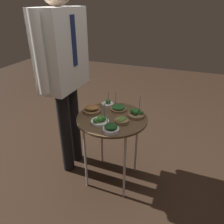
{
  "coord_description": "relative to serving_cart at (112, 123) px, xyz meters",
  "views": [
    {
      "loc": [
        -1.5,
        -0.58,
        1.55
      ],
      "look_at": [
        0.0,
        0.0,
        0.72
      ],
      "focal_mm": 35.0,
      "sensor_mm": 36.0,
      "label": 1
    }
  ],
  "objects": [
    {
      "name": "ground_plane",
      "position": [
        0.0,
        0.0,
        -0.61
      ],
      "size": [
        8.0,
        8.0,
        0.0
      ],
      "primitive_type": "plane",
      "color": "black"
    },
    {
      "name": "serving_cart",
      "position": [
        0.0,
        0.0,
        0.0
      ],
      "size": [
        0.6,
        0.6,
        0.67
      ],
      "color": "brown",
      "rests_on": "ground_plane"
    },
    {
      "name": "bowl_spinach_center",
      "position": [
        0.15,
        -0.01,
        0.08
      ],
      "size": [
        0.14,
        0.14,
        0.17
      ],
      "color": "brown",
      "rests_on": "serving_cart"
    },
    {
      "name": "bowl_asparagus_front_right",
      "position": [
        -0.06,
        -0.11,
        0.07
      ],
      "size": [
        0.11,
        0.11,
        0.04
      ],
      "color": "brown",
      "rests_on": "serving_cart"
    },
    {
      "name": "bowl_broccoli_far_rim",
      "position": [
        0.2,
        0.12,
        0.08
      ],
      "size": [
        0.11,
        0.11,
        0.15
      ],
      "color": "silver",
      "rests_on": "serving_cart"
    },
    {
      "name": "bowl_roast_front_left",
      "position": [
        0.03,
        0.2,
        0.08
      ],
      "size": [
        0.15,
        0.15,
        0.06
      ],
      "color": "brown",
      "rests_on": "serving_cart"
    },
    {
      "name": "bowl_broccoli_near_rim",
      "position": [
        -0.13,
        0.05,
        0.08
      ],
      "size": [
        0.15,
        0.15,
        0.18
      ],
      "color": "white",
      "rests_on": "serving_cart"
    },
    {
      "name": "bowl_broccoli_mid_left",
      "position": [
        0.08,
        -0.18,
        0.08
      ],
      "size": [
        0.14,
        0.14,
        0.18
      ],
      "color": "brown",
      "rests_on": "serving_cart"
    },
    {
      "name": "bowl_spinach_mid_right",
      "position": [
        -0.21,
        -0.07,
        0.08
      ],
      "size": [
        0.12,
        0.12,
        0.12
      ],
      "color": "silver",
      "rests_on": "serving_cart"
    },
    {
      "name": "waiter_figure",
      "position": [
        0.05,
        0.46,
        0.48
      ],
      "size": [
        0.64,
        0.24,
        1.74
      ],
      "color": "black",
      "rests_on": "ground_plane"
    }
  ]
}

